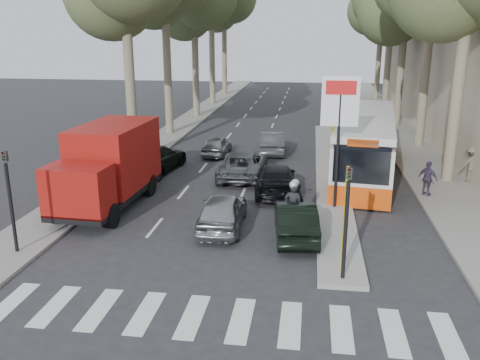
# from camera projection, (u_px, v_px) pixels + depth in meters

# --- Properties ---
(ground) EXTENTS (120.00, 120.00, 0.00)m
(ground) POSITION_uv_depth(u_px,v_px,m) (243.00, 255.00, 17.21)
(ground) COLOR #28282B
(ground) RESTS_ON ground
(sidewalk_right) EXTENTS (3.20, 70.00, 0.12)m
(sidewalk_right) POSITION_uv_depth(u_px,v_px,m) (394.00, 127.00, 39.78)
(sidewalk_right) COLOR gray
(sidewalk_right) RESTS_ON ground
(median_left) EXTENTS (2.40, 64.00, 0.12)m
(median_left) POSITION_uv_depth(u_px,v_px,m) (196.00, 116.00, 44.85)
(median_left) COLOR gray
(median_left) RESTS_ON ground
(traffic_island) EXTENTS (1.50, 26.00, 0.16)m
(traffic_island) POSITION_uv_depth(u_px,v_px,m) (330.00, 171.00, 27.19)
(traffic_island) COLOR gray
(traffic_island) RESTS_ON ground
(building_far) EXTENTS (11.00, 20.00, 16.00)m
(building_far) POSITION_uv_depth(u_px,v_px,m) (466.00, 22.00, 45.15)
(building_far) COLOR #B7A88E
(building_far) RESTS_ON ground
(billboard) EXTENTS (1.50, 12.10, 5.60)m
(billboard) POSITION_uv_depth(u_px,v_px,m) (339.00, 124.00, 20.47)
(billboard) COLOR yellow
(billboard) RESTS_ON ground
(traffic_light_island) EXTENTS (0.16, 0.41, 3.60)m
(traffic_light_island) POSITION_uv_depth(u_px,v_px,m) (347.00, 205.00, 14.64)
(traffic_light_island) COLOR black
(traffic_light_island) RESTS_ON ground
(traffic_light_left) EXTENTS (0.16, 0.41, 3.60)m
(traffic_light_left) POSITION_uv_depth(u_px,v_px,m) (8.00, 184.00, 16.57)
(traffic_light_left) COLOR black
(traffic_light_left) RESTS_ON ground
(tree_r_e) EXTENTS (7.40, 7.20, 14.10)m
(tree_r_e) POSITION_uv_depth(u_px,v_px,m) (384.00, 0.00, 53.02)
(tree_r_e) COLOR #6B604C
(tree_r_e) RESTS_ON ground
(silver_hatchback) EXTENTS (1.76, 4.11, 1.38)m
(silver_hatchback) POSITION_uv_depth(u_px,v_px,m) (222.00, 211.00, 19.38)
(silver_hatchback) COLOR #9EA2A6
(silver_hatchback) RESTS_ON ground
(dark_hatchback) EXTENTS (1.85, 4.22, 1.35)m
(dark_hatchback) POSITION_uv_depth(u_px,v_px,m) (295.00, 219.00, 18.56)
(dark_hatchback) COLOR black
(dark_hatchback) RESTS_ON ground
(queue_car_a) EXTENTS (2.34, 4.95, 1.37)m
(queue_car_a) POSITION_uv_depth(u_px,v_px,m) (243.00, 164.00, 26.15)
(queue_car_a) COLOR #53575C
(queue_car_a) RESTS_ON ground
(queue_car_b) EXTENTS (2.33, 4.84, 1.36)m
(queue_car_b) POSITION_uv_depth(u_px,v_px,m) (275.00, 179.00, 23.58)
(queue_car_b) COLOR black
(queue_car_b) RESTS_ON ground
(queue_car_c) EXTENTS (1.49, 3.52, 1.19)m
(queue_car_c) POSITION_uv_depth(u_px,v_px,m) (217.00, 145.00, 30.86)
(queue_car_c) COLOR gray
(queue_car_c) RESTS_ON ground
(queue_car_d) EXTENTS (1.68, 4.18, 1.35)m
(queue_car_d) POSITION_uv_depth(u_px,v_px,m) (273.00, 142.00, 31.29)
(queue_car_d) COLOR #4B4D53
(queue_car_d) RESTS_ON ground
(queue_car_e) EXTENTS (2.71, 5.35, 1.49)m
(queue_car_e) POSITION_uv_depth(u_px,v_px,m) (154.00, 159.00, 27.09)
(queue_car_e) COLOR black
(queue_car_e) RESTS_ON ground
(red_truck) EXTENTS (2.78, 6.63, 3.48)m
(red_truck) POSITION_uv_depth(u_px,v_px,m) (109.00, 165.00, 21.50)
(red_truck) COLOR black
(red_truck) RESTS_ON ground
(city_bus) EXTENTS (4.15, 12.28, 3.17)m
(city_bus) POSITION_uv_depth(u_px,v_px,m) (366.00, 143.00, 26.47)
(city_bus) COLOR #DE480C
(city_bus) RESTS_ON ground
(motorcycle) EXTENTS (0.92, 2.34, 1.99)m
(motorcycle) POSITION_uv_depth(u_px,v_px,m) (294.00, 206.00, 19.24)
(motorcycle) COLOR black
(motorcycle) RESTS_ON ground
(pedestrian_near) EXTENTS (0.99, 0.95, 1.58)m
(pedestrian_near) POSITION_uv_depth(u_px,v_px,m) (428.00, 179.00, 22.85)
(pedestrian_near) COLOR #40344F
(pedestrian_near) RESTS_ON sidewalk_right
(pedestrian_far) EXTENTS (1.26, 0.88, 1.79)m
(pedestrian_far) POSITION_uv_depth(u_px,v_px,m) (471.00, 164.00, 24.90)
(pedestrian_far) COLOR #645B4B
(pedestrian_far) RESTS_ON sidewalk_right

